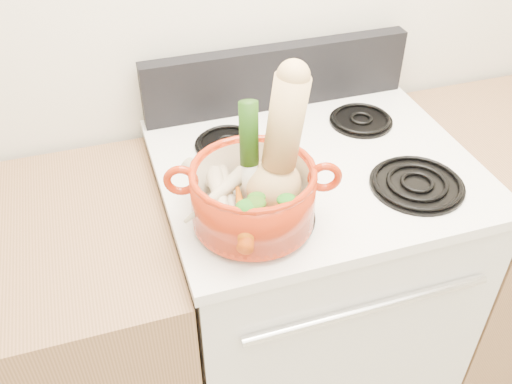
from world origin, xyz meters
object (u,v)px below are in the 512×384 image
object	(u,v)px
dutch_oven	(253,195)
leek	(250,156)
squash	(274,146)
stove_body	(306,293)

from	to	relation	value
dutch_oven	leek	xyz separation A→B (m)	(-0.00, 0.02, 0.09)
dutch_oven	squash	xyz separation A→B (m)	(0.05, 0.00, 0.11)
dutch_oven	leek	world-z (taller)	leek
dutch_oven	leek	size ratio (longest dim) A/B	1.03
stove_body	squash	distance (m)	0.73
dutch_oven	squash	size ratio (longest dim) A/B	0.86
dutch_oven	leek	distance (m)	0.09
stove_body	squash	size ratio (longest dim) A/B	3.04
stove_body	leek	distance (m)	0.71
squash	leek	distance (m)	0.05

